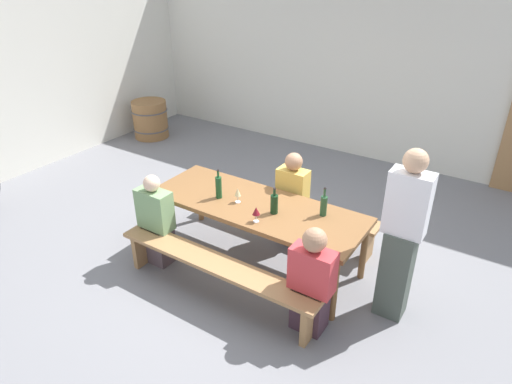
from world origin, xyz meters
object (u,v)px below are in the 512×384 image
Objects in this scene: bench_far at (289,207)px; standing_host at (402,239)px; wine_bottle_1 at (219,187)px; seated_guest_near_1 at (312,283)px; wine_bottle_2 at (274,204)px; seated_guest_far_0 at (292,201)px; wine_glass_1 at (238,193)px; bench_near at (216,269)px; wine_bottle_0 at (324,205)px; wine_glass_0 at (256,211)px; wine_barrel at (150,119)px; seated_guest_near_0 at (156,223)px; tasting_table at (256,210)px.

standing_host is (1.55, -0.71, 0.49)m from bench_far.
wine_bottle_1 is 0.31× the size of seated_guest_near_1.
wine_bottle_2 is 0.17× the size of standing_host.
seated_guest_far_0 reaches higher than seated_guest_near_1.
seated_guest_near_1 reaches higher than bench_far.
wine_bottle_2 is at bearing 2.48° from wine_glass_1.
bench_near is 1.27m from wine_bottle_0.
wine_glass_0 is at bearing -136.44° from wine_bottle_0.
wine_bottle_1 reaches higher than wine_glass_0.
wine_barrel is (-3.88, 1.52, -0.01)m from bench_far.
seated_guest_near_1 reaches higher than wine_barrel.
wine_bottle_2 is (0.26, 0.69, 0.50)m from bench_near.
wine_bottle_0 is 1.85m from seated_guest_near_0.
wine_glass_0 is (0.62, -0.20, -0.01)m from wine_bottle_1.
wine_bottle_1 reaches higher than seated_guest_near_0.
seated_guest_near_1 is (1.91, 0.00, 0.01)m from seated_guest_near_0.
seated_guest_near_0 is 4.09m from wine_barrel.
wine_bottle_0 is 0.87m from standing_host.
wine_bottle_0 reaches higher than wine_glass_0.
standing_host reaches higher than wine_bottle_0.
wine_glass_1 is 1.33m from seated_guest_near_1.
seated_guest_near_0 is at bearing -155.60° from wine_bottle_2.
wine_glass_0 reaches higher than bench_near.
bench_near is 1.97× the size of seated_guest_far_0.
seated_guest_far_0 is at bearing 94.44° from wine_glass_0.
wine_barrel is at bearing 149.84° from tasting_table.
wine_bottle_0 is at bearing 19.68° from seated_guest_near_1.
wine_glass_0 reaches higher than bench_far.
wine_bottle_0 is 0.89m from seated_guest_near_1.
seated_guest_far_0 is at bearing 84.60° from bench_near.
wine_bottle_2 is 0.96m from seated_guest_near_1.
seated_guest_far_0 is (-0.85, 1.18, 0.04)m from seated_guest_near_1.
bench_far is 0.96m from wine_bottle_2.
wine_glass_1 reaches higher than wine_glass_0.
wine_bottle_1 is 1.53m from seated_guest_near_1.
wine_glass_0 is at bearing -30.56° from wine_glass_1.
seated_guest_far_0 reaches higher than wine_bottle_2.
wine_bottle_1 is (-1.13, -0.28, 0.02)m from wine_bottle_0.
tasting_table is at bearing 12.52° from wine_bottle_1.
seated_guest_far_0 reaches higher than wine_glass_1.
wine_barrel is at bearing 155.73° from wine_bottle_0.
seated_guest_near_0 reaches higher than tasting_table.
wine_bottle_1 reaches higher than wine_bottle_2.
tasting_table is 4.50m from wine_barrel.
tasting_table reaches higher than bench_near.
wine_bottle_1 is at bearing -165.91° from wine_bottle_0.
standing_host is at bearing -76.03° from seated_guest_near_0.
wine_glass_0 is 0.94m from seated_guest_far_0.
seated_guest_near_0 is 1.58m from seated_guest_far_0.
tasting_table is 1.38× the size of standing_host.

